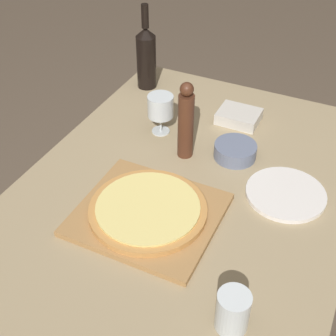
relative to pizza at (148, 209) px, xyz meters
name	(u,v)px	position (x,y,z in m)	size (l,w,h in m)	color
ground_plane	(183,324)	(0.05, 0.18, -0.80)	(12.00, 12.00, 0.00)	brown
dining_table	(188,207)	(0.05, 0.18, -0.13)	(0.98, 1.31, 0.77)	#9E8966
cutting_board	(148,214)	(0.00, 0.00, -0.02)	(0.39, 0.36, 0.02)	#A87A47
pizza	(148,209)	(0.00, 0.00, 0.00)	(0.34, 0.34, 0.02)	#C68947
wine_bottle	(146,56)	(-0.35, 0.66, 0.10)	(0.08, 0.08, 0.34)	black
pepper_mill	(186,122)	(-0.02, 0.31, 0.10)	(0.05, 0.05, 0.27)	#4C2819
wine_glass	(160,107)	(-0.15, 0.40, 0.07)	(0.09, 0.09, 0.14)	silver
small_bowl	(235,151)	(0.13, 0.37, -0.01)	(0.14, 0.14, 0.05)	slate
drinking_tumbler	(233,311)	(0.33, -0.23, 0.02)	(0.08, 0.08, 0.11)	silver
dinner_plate	(286,194)	(0.33, 0.26, -0.02)	(0.24, 0.24, 0.01)	white
food_container	(239,116)	(0.07, 0.58, -0.01)	(0.15, 0.12, 0.04)	beige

